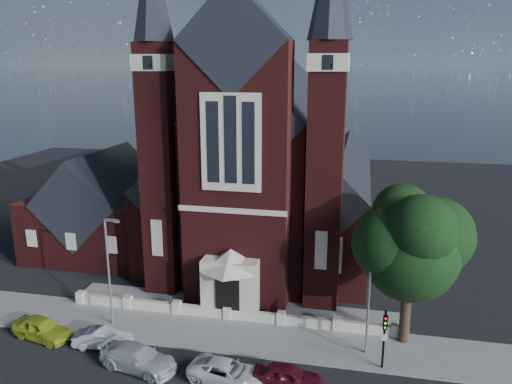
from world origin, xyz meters
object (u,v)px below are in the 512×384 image
parish_hall (104,212)px  car_silver_a (103,338)px  car_white_suv (227,372)px  car_dark_red (288,376)px  street_tree (413,248)px  church (269,168)px  street_lamp_left (109,266)px  street_lamp_right (371,289)px  car_silver_b (138,358)px  traffic_signal (384,332)px  car_lime_van (42,328)px

parish_hall → car_silver_a: parish_hall is taller
car_white_suv → car_dark_red: (3.60, 0.30, 0.04)m
street_tree → car_dark_red: 11.29m
church → car_dark_red: bearing=-76.7°
street_lamp_left → street_lamp_right: 18.00m
church → car_dark_red: 25.19m
church → car_silver_b: bearing=-99.2°
traffic_signal → car_white_suv: bearing=-160.6°
church → traffic_signal: church is taller
car_white_suv → car_dark_red: size_ratio=1.16×
street_lamp_left → car_dark_red: street_lamp_left is taller
street_lamp_right → parish_hall: bearing=151.8°
church → street_lamp_left: (-7.91, -18.94, -3.59)m
church → street_lamp_left: bearing=-112.7°
car_lime_van → car_silver_b: (8.01, -1.91, -0.02)m
car_silver_a → car_dark_red: bearing=-104.1°
car_dark_red → traffic_signal: bearing=-61.6°
parish_hall → street_lamp_left: bearing=-60.0°
parish_hall → traffic_signal: parish_hall is taller
street_tree → car_dark_red: size_ratio=2.65×
traffic_signal → car_lime_van: 22.92m
street_tree → traffic_signal: size_ratio=2.67×
church → street_tree: size_ratio=3.26×
street_tree → car_silver_b: 18.66m
traffic_signal → car_dark_red: size_ratio=0.99×
car_lime_van → car_white_suv: bearing=-85.8°
street_tree → street_lamp_right: size_ratio=1.32×
car_silver_a → car_silver_b: (3.37, -1.79, 0.10)m
street_lamp_left → car_white_suv: street_lamp_left is taller
car_silver_b → car_dark_red: bearing=-76.6°
car_lime_van → car_dark_red: size_ratio=1.10×
church → street_lamp_left: 20.84m
car_silver_a → car_lime_van: bearing=81.7°
traffic_signal → street_tree: bearing=64.1°
traffic_signal → street_lamp_right: bearing=120.0°
street_lamp_left → car_dark_red: size_ratio=2.00×
street_lamp_left → car_white_suv: bearing=-25.9°
traffic_signal → car_lime_van: traffic_signal is taller
car_lime_van → street_tree: bearing=-67.0°
street_tree → street_lamp_right: (-2.51, -1.71, -2.36)m
street_lamp_left → car_silver_a: size_ratio=2.10×
traffic_signal → car_silver_a: (-18.18, -1.27, -1.95)m
street_tree → car_white_suv: size_ratio=2.29×
street_lamp_right → car_white_suv: street_lamp_right is taller
car_silver_a → car_white_suv: (9.10, -1.92, 0.02)m
car_white_suv → car_silver_a: bearing=88.3°
street_tree → car_white_suv: street_tree is taller
car_dark_red → car_lime_van: bearing=84.9°
car_lime_van → traffic_signal: bearing=-74.4°
street_lamp_right → traffic_signal: (0.91, -1.57, -2.02)m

